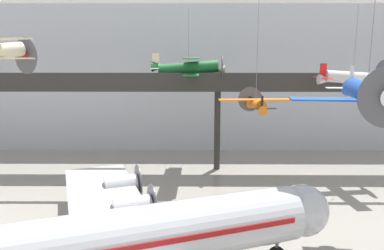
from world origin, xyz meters
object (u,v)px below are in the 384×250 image
suspended_plane_orange_highwing (256,104)px  suspended_plane_blue_trainer (367,93)px  airliner_silver_main (106,243)px  suspended_plane_silver_racer (353,78)px  suspended_plane_green_biplane (189,68)px

suspended_plane_orange_highwing → suspended_plane_blue_trainer: suspended_plane_blue_trainer is taller
airliner_silver_main → suspended_plane_blue_trainer: suspended_plane_blue_trainer is taller
suspended_plane_silver_racer → suspended_plane_blue_trainer: size_ratio=0.91×
airliner_silver_main → suspended_plane_silver_racer: bearing=23.8°
suspended_plane_silver_racer → suspended_plane_blue_trainer: 15.08m
airliner_silver_main → suspended_plane_blue_trainer: 18.00m
suspended_plane_green_biplane → suspended_plane_blue_trainer: (11.51, -17.64, -0.97)m
suspended_plane_orange_highwing → suspended_plane_green_biplane: bearing=33.6°
suspended_plane_green_biplane → suspended_plane_orange_highwing: 10.54m
airliner_silver_main → suspended_plane_orange_highwing: (10.08, 15.04, 5.40)m
airliner_silver_main → suspended_plane_orange_highwing: 18.90m
suspended_plane_blue_trainer → airliner_silver_main: bearing=-64.2°
airliner_silver_main → suspended_plane_blue_trainer: (15.50, 5.49, 7.33)m
airliner_silver_main → suspended_plane_silver_racer: 29.38m
airliner_silver_main → suspended_plane_green_biplane: suspended_plane_green_biplane is taller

